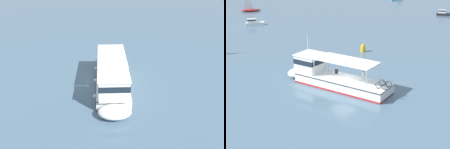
% 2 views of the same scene
% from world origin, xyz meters
% --- Properties ---
extents(ground_plane, '(400.00, 400.00, 0.00)m').
position_xyz_m(ground_plane, '(0.00, 0.00, 0.00)').
color(ground_plane, slate).
extents(ferry_main, '(7.45, 12.97, 5.32)m').
position_xyz_m(ferry_main, '(-0.73, 1.65, 1.01)').
color(ferry_main, white).
rests_on(ferry_main, ground).
extents(sailboat_mid_channel, '(4.99, 2.93, 5.40)m').
position_xyz_m(sailboat_mid_channel, '(10.09, 52.61, 0.54)').
color(sailboat_mid_channel, maroon).
rests_on(sailboat_mid_channel, ground).
extents(motorboat_off_bow, '(3.36, 3.55, 1.26)m').
position_xyz_m(motorboat_off_bow, '(44.22, 22.14, 0.54)').
color(motorboat_off_bow, '#232328').
rests_on(motorboat_off_bow, ground).
extents(motorboat_near_starboard, '(3.83, 2.44, 1.26)m').
position_xyz_m(motorboat_near_starboard, '(4.61, 37.02, 0.54)').
color(motorboat_near_starboard, white).
rests_on(motorboat_near_starboard, ground).
extents(channel_buoy, '(0.70, 0.70, 1.40)m').
position_xyz_m(channel_buoy, '(10.56, 9.83, 0.57)').
color(channel_buoy, gold).
rests_on(channel_buoy, ground).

